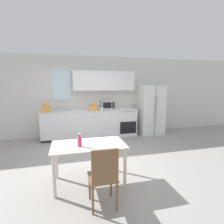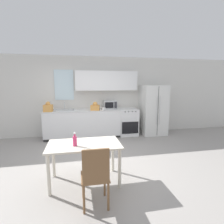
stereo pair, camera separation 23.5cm
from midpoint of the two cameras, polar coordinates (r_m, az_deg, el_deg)
name	(u,v)px [view 2 (the right image)]	position (r m, az deg, el deg)	size (l,w,h in m)	color
ground_plane	(95,160)	(4.27, -3.79, -15.50)	(12.00, 12.00, 0.00)	gray
wall_back	(91,93)	(6.11, -5.68, 6.04)	(12.00, 0.38, 2.70)	silver
kitchen_counter	(83,124)	(5.90, -8.42, -3.75)	(2.48, 0.68, 0.93)	#333333
oven_range	(128,122)	(6.18, 6.21, -3.20)	(0.65, 0.64, 0.92)	white
refrigerator	(153,110)	(6.39, 14.32, 0.66)	(0.84, 0.78, 1.73)	silver
kitchen_sink	(64,110)	(5.82, -14.17, 0.68)	(0.60, 0.45, 0.24)	#B7BABC
microwave	(110,105)	(6.04, 0.46, 2.44)	(0.45, 0.33, 0.27)	#B7BABC
coffee_mug	(103,109)	(5.69, -1.65, 1.06)	(0.13, 0.09, 0.09)	white
grocery_bag_0	(48,107)	(5.67, -19.03, 1.44)	(0.27, 0.24, 0.31)	#DB994C
grocery_bag_1	(95,107)	(5.68, -4.36, 1.70)	(0.32, 0.29, 0.27)	#DB994C
dining_table	(84,149)	(3.20, -6.91, -11.97)	(1.28, 0.71, 0.73)	beige
dining_chair_near	(95,174)	(2.59, -2.69, -19.54)	(0.40, 0.40, 0.93)	brown
drink_bottle	(75,141)	(3.05, -9.86, -9.22)	(0.07, 0.07, 0.23)	#DB386B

